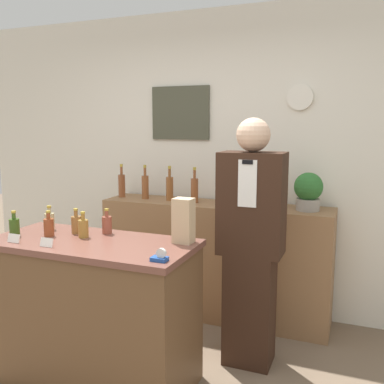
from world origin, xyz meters
name	(u,v)px	position (x,y,z in m)	size (l,w,h in m)	color
back_wall	(217,162)	(0.00, 2.00, 1.35)	(5.20, 0.09, 2.70)	silver
back_shelf	(214,260)	(0.06, 1.73, 0.51)	(2.01, 0.42, 1.02)	#8E6642
display_counter	(93,312)	(-0.35, 0.48, 0.48)	(1.34, 0.62, 0.96)	brown
shopkeeper	(251,245)	(0.55, 1.09, 0.87)	(0.44, 0.28, 1.74)	#331E14
potted_plant	(308,191)	(0.85, 1.72, 1.18)	(0.23, 0.23, 0.30)	#9E998E
paper_bag	(184,221)	(0.22, 0.67, 1.10)	(0.12, 0.10, 0.28)	tan
tape_dispenser	(160,257)	(0.24, 0.28, 0.98)	(0.09, 0.06, 0.07)	#1E4799
price_card_left	(14,238)	(-0.77, 0.27, 0.99)	(0.09, 0.02, 0.06)	white
price_card_right	(47,242)	(-0.51, 0.27, 0.99)	(0.09, 0.02, 0.06)	white
counter_bottle_0	(14,227)	(-0.88, 0.40, 1.03)	(0.07, 0.07, 0.17)	#345319
counter_bottle_1	(50,221)	(-0.79, 0.63, 1.03)	(0.07, 0.07, 0.17)	tan
counter_bottle_2	(49,227)	(-0.67, 0.48, 1.03)	(0.07, 0.07, 0.17)	brown
counter_bottle_3	(76,224)	(-0.55, 0.61, 1.03)	(0.07, 0.07, 0.17)	#956331
counter_bottle_4	(83,228)	(-0.44, 0.54, 1.03)	(0.07, 0.07, 0.17)	olive
counter_bottle_5	(107,224)	(-0.35, 0.69, 1.03)	(0.07, 0.07, 0.17)	brown
shelf_bottle_0	(122,185)	(-0.86, 1.73, 1.13)	(0.06, 0.06, 0.31)	brown
shelf_bottle_1	(145,186)	(-0.61, 1.73, 1.13)	(0.06, 0.06, 0.31)	brown
shelf_bottle_2	(170,188)	(-0.36, 1.73, 1.13)	(0.06, 0.06, 0.31)	brown
shelf_bottle_3	(195,189)	(-0.12, 1.71, 1.13)	(0.06, 0.06, 0.31)	brown
shelf_bottle_4	(222,191)	(0.13, 1.73, 1.13)	(0.06, 0.06, 0.31)	brown
shelf_bottle_5	(251,192)	(0.38, 1.75, 1.13)	(0.06, 0.06, 0.31)	brown
shelf_bottle_6	(281,194)	(0.63, 1.74, 1.13)	(0.06, 0.06, 0.31)	brown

